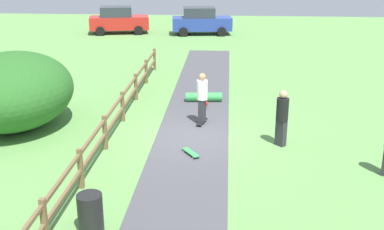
{
  "coord_description": "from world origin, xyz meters",
  "views": [
    {
      "loc": [
        1.11,
        -14.9,
        5.95
      ],
      "look_at": [
        0.04,
        -0.73,
        1.0
      ],
      "focal_mm": 45.22,
      "sensor_mm": 36.0,
      "label": 1
    }
  ],
  "objects_px": {
    "skater_riding": "(202,96)",
    "parked_car_red": "(118,20)",
    "bystander_black": "(282,115)",
    "trash_bin": "(90,213)",
    "skater_fallen": "(204,97)",
    "skateboard_loose": "(191,152)",
    "parked_car_blue": "(201,21)",
    "bush_large": "(13,91)"
  },
  "relations": [
    {
      "from": "skater_riding",
      "to": "parked_car_red",
      "type": "height_order",
      "value": "parked_car_red"
    },
    {
      "from": "bystander_black",
      "to": "trash_bin",
      "type": "bearing_deg",
      "value": -131.4
    },
    {
      "from": "skater_fallen",
      "to": "skateboard_loose",
      "type": "distance_m",
      "value": 5.29
    },
    {
      "from": "bystander_black",
      "to": "parked_car_blue",
      "type": "bearing_deg",
      "value": 100.25
    },
    {
      "from": "skater_riding",
      "to": "parked_car_blue",
      "type": "distance_m",
      "value": 18.65
    },
    {
      "from": "trash_bin",
      "to": "skater_fallen",
      "type": "bearing_deg",
      "value": 78.25
    },
    {
      "from": "skateboard_loose",
      "to": "skater_riding",
      "type": "bearing_deg",
      "value": 86.07
    },
    {
      "from": "bystander_black",
      "to": "bush_large",
      "type": "bearing_deg",
      "value": 173.46
    },
    {
      "from": "parked_car_blue",
      "to": "parked_car_red",
      "type": "bearing_deg",
      "value": -179.96
    },
    {
      "from": "trash_bin",
      "to": "skater_fallen",
      "type": "xyz_separation_m",
      "value": [
        1.99,
        9.57,
        -0.25
      ]
    },
    {
      "from": "skater_riding",
      "to": "parked_car_red",
      "type": "xyz_separation_m",
      "value": [
        -7.09,
        18.62,
        -0.09
      ]
    },
    {
      "from": "skater_fallen",
      "to": "bystander_black",
      "type": "bearing_deg",
      "value": -58.45
    },
    {
      "from": "bush_large",
      "to": "parked_car_blue",
      "type": "xyz_separation_m",
      "value": [
        5.35,
        19.34,
        -0.34
      ]
    },
    {
      "from": "bystander_black",
      "to": "parked_car_blue",
      "type": "height_order",
      "value": "parked_car_blue"
    },
    {
      "from": "parked_car_blue",
      "to": "parked_car_red",
      "type": "relative_size",
      "value": 0.98
    },
    {
      "from": "trash_bin",
      "to": "skater_riding",
      "type": "distance_m",
      "value": 7.34
    },
    {
      "from": "skater_fallen",
      "to": "bystander_black",
      "type": "distance_m",
      "value": 5.12
    },
    {
      "from": "parked_car_blue",
      "to": "parked_car_red",
      "type": "height_order",
      "value": "same"
    },
    {
      "from": "skater_riding",
      "to": "bystander_black",
      "type": "distance_m",
      "value": 3.12
    },
    {
      "from": "bush_large",
      "to": "parked_car_red",
      "type": "bearing_deg",
      "value": 91.89
    },
    {
      "from": "bystander_black",
      "to": "parked_car_red",
      "type": "xyz_separation_m",
      "value": [
        -9.67,
        20.37,
        -0.05
      ]
    },
    {
      "from": "bush_large",
      "to": "parked_car_blue",
      "type": "relative_size",
      "value": 1.1
    },
    {
      "from": "bush_large",
      "to": "skater_riding",
      "type": "bearing_deg",
      "value": 6.37
    },
    {
      "from": "skater_riding",
      "to": "parked_car_red",
      "type": "distance_m",
      "value": 19.92
    },
    {
      "from": "skater_fallen",
      "to": "skateboard_loose",
      "type": "xyz_separation_m",
      "value": [
        -0.13,
        -5.29,
        -0.11
      ]
    },
    {
      "from": "trash_bin",
      "to": "parked_car_blue",
      "type": "distance_m",
      "value": 25.66
    },
    {
      "from": "bystander_black",
      "to": "skater_riding",
      "type": "bearing_deg",
      "value": 145.81
    },
    {
      "from": "skater_fallen",
      "to": "parked_car_blue",
      "type": "bearing_deg",
      "value": 93.69
    },
    {
      "from": "skateboard_loose",
      "to": "bystander_black",
      "type": "bearing_deg",
      "value": 19.43
    },
    {
      "from": "bush_large",
      "to": "skateboard_loose",
      "type": "bearing_deg",
      "value": -17.82
    },
    {
      "from": "skateboard_loose",
      "to": "parked_car_blue",
      "type": "distance_m",
      "value": 21.39
    },
    {
      "from": "skater_riding",
      "to": "skater_fallen",
      "type": "relative_size",
      "value": 1.23
    },
    {
      "from": "skater_riding",
      "to": "bystander_black",
      "type": "bearing_deg",
      "value": -34.19
    },
    {
      "from": "skater_riding",
      "to": "skater_fallen",
      "type": "distance_m",
      "value": 2.69
    },
    {
      "from": "bush_large",
      "to": "parked_car_red",
      "type": "relative_size",
      "value": 1.07
    },
    {
      "from": "parked_car_blue",
      "to": "parked_car_red",
      "type": "distance_m",
      "value": 5.99
    },
    {
      "from": "trash_bin",
      "to": "parked_car_blue",
      "type": "height_order",
      "value": "parked_car_blue"
    },
    {
      "from": "skater_fallen",
      "to": "skateboard_loose",
      "type": "bearing_deg",
      "value": -91.35
    },
    {
      "from": "parked_car_blue",
      "to": "bystander_black",
      "type": "bearing_deg",
      "value": -79.75
    },
    {
      "from": "skater_riding",
      "to": "skater_fallen",
      "type": "height_order",
      "value": "skater_riding"
    },
    {
      "from": "skater_fallen",
      "to": "parked_car_blue",
      "type": "distance_m",
      "value": 16.12
    },
    {
      "from": "bush_large",
      "to": "skater_fallen",
      "type": "distance_m",
      "value": 7.26
    }
  ]
}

